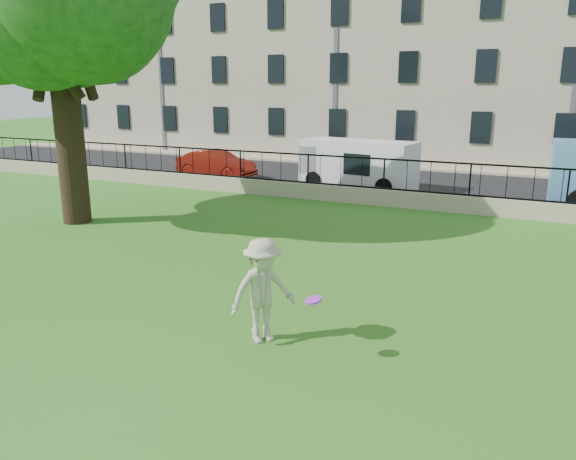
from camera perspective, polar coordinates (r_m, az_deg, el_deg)
The scene contains 10 objects.
ground at distance 10.38m, azimuth -9.59°, elevation -9.94°, with size 120.00×120.00×0.00m, color #366217.
retaining_wall at distance 20.81m, azimuth 9.63°, elevation 3.30°, with size 50.00×0.40×0.60m, color tan.
iron_railing at distance 20.67m, azimuth 9.73°, elevation 5.62°, with size 50.00×0.05×1.13m.
street at distance 25.35m, azimuth 12.58°, elevation 4.45°, with size 60.00×9.00×0.01m, color black.
sidewalk at distance 30.37m, azimuth 14.87°, elevation 6.03°, with size 60.00×1.40×0.12m, color tan.
building_row at distance 35.77m, azimuth 17.45°, elevation 18.09°, with size 56.40×10.40×13.80m.
man at distance 9.49m, azimuth -2.58°, elevation -6.18°, with size 1.17×0.67×1.82m, color #BAB697.
frisbee at distance 8.78m, azimuth 2.59°, elevation -7.12°, with size 0.27×0.27×0.03m, color #A727DF.
red_sedan at distance 27.11m, azimuth -7.32°, elevation 6.67°, with size 1.36×3.89×1.28m, color #9D1F13.
white_van at distance 24.12m, azimuth 7.13°, elevation 6.61°, with size 4.80×1.87×2.02m, color silver.
Camera 1 is at (5.56, -7.67, 4.25)m, focal length 35.00 mm.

